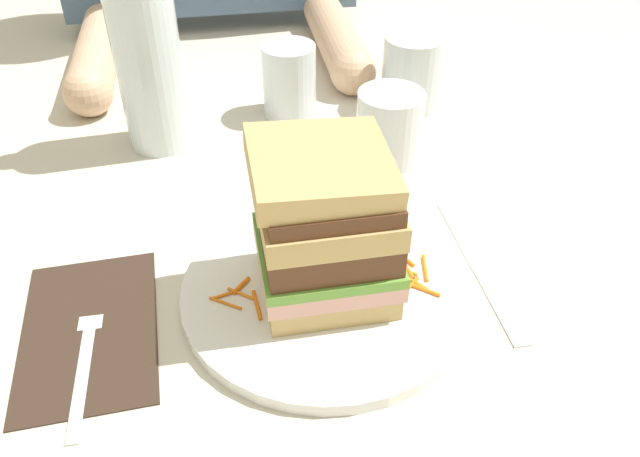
{
  "coord_description": "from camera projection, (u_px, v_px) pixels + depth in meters",
  "views": [
    {
      "loc": [
        -0.09,
        -0.43,
        0.4
      ],
      "look_at": [
        -0.01,
        0.0,
        0.05
      ],
      "focal_mm": 35.98,
      "sensor_mm": 36.0,
      "label": 1
    }
  ],
  "objects": [
    {
      "name": "ground_plane",
      "position": [
        337.0,
        274.0,
        0.59
      ],
      "size": [
        3.0,
        3.0,
        0.0
      ],
      "primitive_type": "plane",
      "color": "beige"
    },
    {
      "name": "main_plate",
      "position": [
        326.0,
        290.0,
        0.57
      ],
      "size": [
        0.25,
        0.25,
        0.01
      ],
      "primitive_type": "cylinder",
      "color": "white",
      "rests_on": "ground_plane"
    },
    {
      "name": "sandwich",
      "position": [
        325.0,
        227.0,
        0.52
      ],
      "size": [
        0.12,
        0.11,
        0.14
      ],
      "color": "tan",
      "rests_on": "main_plate"
    },
    {
      "name": "carrot_shred_0",
      "position": [
        225.0,
        303.0,
        0.54
      ],
      "size": [
        0.03,
        0.02,
        0.0
      ],
      "primitive_type": "cylinder",
      "rotation": [
        0.0,
        1.57,
        2.54
      ],
      "color": "orange",
      "rests_on": "main_plate"
    },
    {
      "name": "carrot_shred_1",
      "position": [
        241.0,
        294.0,
        0.55
      ],
      "size": [
        0.02,
        0.02,
        0.0
      ],
      "primitive_type": "cylinder",
      "rotation": [
        0.0,
        1.57,
        5.62
      ],
      "color": "orange",
      "rests_on": "main_plate"
    },
    {
      "name": "carrot_shred_2",
      "position": [
        222.0,
        296.0,
        0.55
      ],
      "size": [
        0.02,
        0.01,
        0.0
      ],
      "primitive_type": "cylinder",
      "rotation": [
        0.0,
        1.57,
        3.4
      ],
      "color": "orange",
      "rests_on": "main_plate"
    },
    {
      "name": "carrot_shred_3",
      "position": [
        257.0,
        305.0,
        0.54
      ],
      "size": [
        0.01,
        0.03,
        0.0
      ],
      "primitive_type": "cylinder",
      "rotation": [
        0.0,
        1.57,
        1.65
      ],
      "color": "orange",
      "rests_on": "main_plate"
    },
    {
      "name": "carrot_shred_4",
      "position": [
        241.0,
        285.0,
        0.56
      ],
      "size": [
        0.02,
        0.02,
        0.0
      ],
      "primitive_type": "cylinder",
      "rotation": [
        0.0,
        1.57,
        0.85
      ],
      "color": "orange",
      "rests_on": "main_plate"
    },
    {
      "name": "carrot_shred_5",
      "position": [
        411.0,
        286.0,
        0.56
      ],
      "size": [
        0.02,
        0.02,
        0.0
      ],
      "primitive_type": "cylinder",
      "rotation": [
        0.0,
        1.57,
        3.89
      ],
      "color": "orange",
      "rests_on": "main_plate"
    },
    {
      "name": "carrot_shred_6",
      "position": [
        402.0,
        268.0,
        0.58
      ],
      "size": [
        0.02,
        0.02,
        0.0
      ],
      "primitive_type": "cylinder",
      "rotation": [
        0.0,
        1.57,
        5.48
      ],
      "color": "orange",
      "rests_on": "main_plate"
    },
    {
      "name": "carrot_shred_7",
      "position": [
        425.0,
        268.0,
        0.58
      ],
      "size": [
        0.01,
        0.03,
        0.0
      ],
      "primitive_type": "cylinder",
      "rotation": [
        0.0,
        1.57,
        1.37
      ],
      "color": "orange",
      "rests_on": "main_plate"
    },
    {
      "name": "carrot_shred_8",
      "position": [
        384.0,
        272.0,
        0.57
      ],
      "size": [
        0.03,
        0.0,
        0.0
      ],
      "primitive_type": "cylinder",
      "rotation": [
        0.0,
        1.57,
        6.28
      ],
      "color": "orange",
      "rests_on": "main_plate"
    },
    {
      "name": "carrot_shred_9",
      "position": [
        406.0,
        259.0,
        0.59
      ],
      "size": [
        0.01,
        0.02,
        0.0
      ],
      "primitive_type": "cylinder",
      "rotation": [
        0.0,
        1.57,
        1.98
      ],
      "color": "orange",
      "rests_on": "main_plate"
    },
    {
      "name": "carrot_shred_10",
      "position": [
        384.0,
        278.0,
        0.57
      ],
      "size": [
        0.02,
        0.01,
        0.0
      ],
      "primitive_type": "cylinder",
      "rotation": [
        0.0,
        1.57,
        0.16
      ],
      "color": "orange",
      "rests_on": "main_plate"
    },
    {
      "name": "carrot_shred_11",
      "position": [
        407.0,
        268.0,
        0.58
      ],
      "size": [
        0.01,
        0.03,
        0.0
      ],
      "primitive_type": "cylinder",
      "rotation": [
        0.0,
        1.57,
        4.84
      ],
      "color": "orange",
      "rests_on": "main_plate"
    },
    {
      "name": "carrot_shred_12",
      "position": [
        413.0,
        281.0,
        0.56
      ],
      "size": [
        0.02,
        0.03,
        0.0
      ],
      "primitive_type": "cylinder",
      "rotation": [
        0.0,
        1.57,
        5.33
      ],
      "color": "orange",
      "rests_on": "main_plate"
    },
    {
      "name": "carrot_shred_13",
      "position": [
        423.0,
        289.0,
        0.56
      ],
      "size": [
        0.03,
        0.02,
        0.0
      ],
      "primitive_type": "cylinder",
      "rotation": [
        0.0,
        1.57,
        5.58
      ],
      "color": "orange",
      "rests_on": "main_plate"
    },
    {
      "name": "napkin_dark",
      "position": [
        89.0,
        329.0,
        0.54
      ],
      "size": [
        0.12,
        0.18,
        0.0
      ],
      "primitive_type": "cube",
      "rotation": [
        0.0,
        0.0,
        0.05
      ],
      "color": "#38281E",
      "rests_on": "ground_plane"
    },
    {
      "name": "fork",
      "position": [
        85.0,
        347.0,
        0.52
      ],
      "size": [
        0.02,
        0.17,
        0.0
      ],
      "color": "silver",
      "rests_on": "napkin_dark"
    },
    {
      "name": "knife",
      "position": [
        481.0,
        270.0,
        0.59
      ],
      "size": [
        0.02,
        0.2,
        0.0
      ],
      "color": "silver",
      "rests_on": "ground_plane"
    },
    {
      "name": "juice_glass",
      "position": [
        389.0,
        131.0,
        0.72
      ],
      "size": [
        0.07,
        0.07,
        0.08
      ],
      "color": "white",
      "rests_on": "ground_plane"
    },
    {
      "name": "water_bottle",
      "position": [
        145.0,
        43.0,
        0.7
      ],
      "size": [
        0.07,
        0.07,
        0.28
      ],
      "color": "silver",
      "rests_on": "ground_plane"
    },
    {
      "name": "empty_tumbler_0",
      "position": [
        292.0,
        80.0,
        0.8
      ],
      "size": [
        0.07,
        0.07,
        0.09
      ],
      "primitive_type": "cylinder",
      "color": "silver",
      "rests_on": "ground_plane"
    },
    {
      "name": "empty_tumbler_1",
      "position": [
        412.0,
        72.0,
        0.82
      ],
      "size": [
        0.08,
        0.08,
        0.09
      ],
      "primitive_type": "cylinder",
      "color": "silver",
      "rests_on": "ground_plane"
    }
  ]
}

